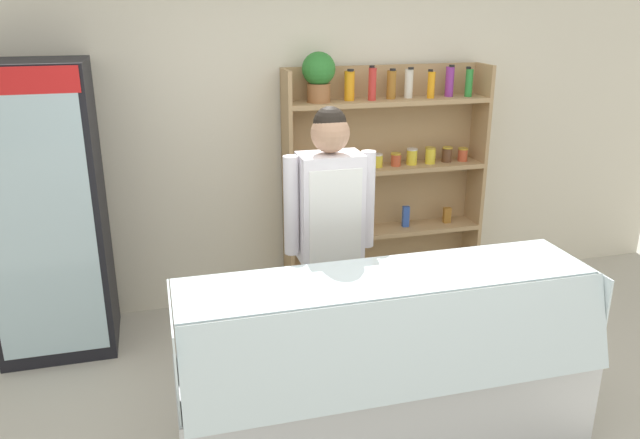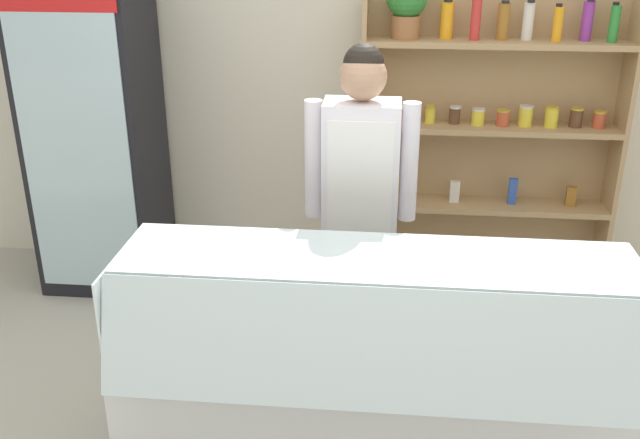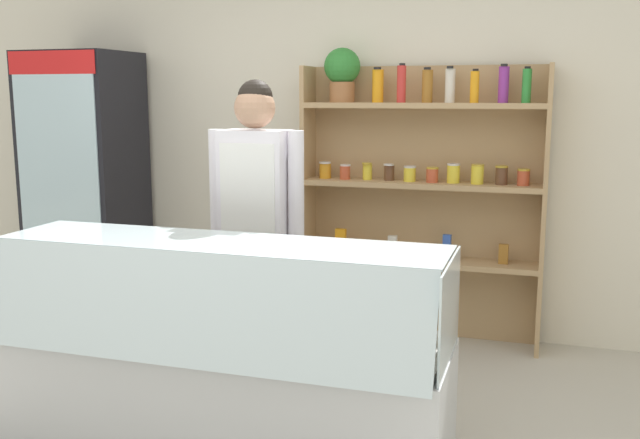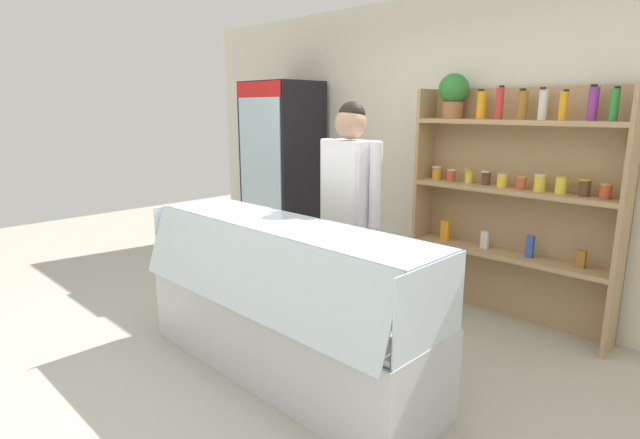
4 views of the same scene
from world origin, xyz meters
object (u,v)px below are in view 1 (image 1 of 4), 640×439
shelving_unit (378,164)px  deli_display_case (385,395)px  drinks_fridge (45,213)px  shop_clerk (330,224)px

shelving_unit → deli_display_case: shelving_unit is taller
drinks_fridge → shop_clerk: 1.95m
shelving_unit → deli_display_case: bearing=-108.3°
shelving_unit → shop_clerk: (-0.71, -1.10, -0.06)m
shop_clerk → drinks_fridge: bearing=153.8°
deli_display_case → drinks_fridge: bearing=138.8°
drinks_fridge → shop_clerk: (1.75, -0.86, 0.06)m
shelving_unit → deli_display_case: 2.11m
shelving_unit → deli_display_case: (-0.61, -1.85, -0.81)m
drinks_fridge → shelving_unit: shelving_unit is taller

